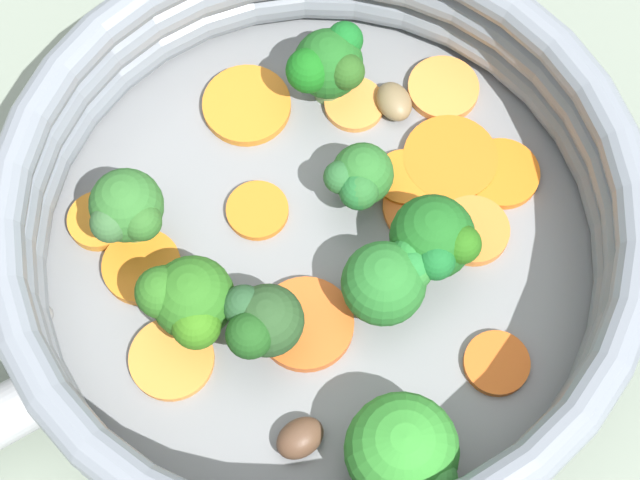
# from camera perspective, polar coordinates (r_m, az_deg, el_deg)

# --- Properties ---
(ground_plane) EXTENTS (4.00, 4.00, 0.00)m
(ground_plane) POSITION_cam_1_polar(r_m,az_deg,el_deg) (0.51, -0.00, -1.31)
(ground_plane) COLOR gray
(skillet) EXTENTS (0.27, 0.27, 0.02)m
(skillet) POSITION_cam_1_polar(r_m,az_deg,el_deg) (0.51, -0.00, -0.99)
(skillet) COLOR gray
(skillet) RESTS_ON ground_plane
(skillet_rim_wall) EXTENTS (0.29, 0.29, 0.06)m
(skillet_rim_wall) POSITION_cam_1_polar(r_m,az_deg,el_deg) (0.47, -0.00, 0.66)
(skillet_rim_wall) COLOR slate
(skillet_rim_wall) RESTS_ON skillet
(skillet_rivet_left) EXTENTS (0.01, 0.01, 0.01)m
(skillet_rivet_left) POSITION_cam_1_polar(r_m,az_deg,el_deg) (0.50, -14.52, -3.87)
(skillet_rivet_left) COLOR gray
(skillet_rivet_left) RESTS_ON skillet
(skillet_rivet_right) EXTENTS (0.01, 0.01, 0.01)m
(skillet_rivet_right) POSITION_cam_1_polar(r_m,az_deg,el_deg) (0.48, -10.92, -11.00)
(skillet_rivet_right) COLOR gray
(skillet_rivet_right) RESTS_ON skillet
(carrot_slice_0) EXTENTS (0.04, 0.04, 0.01)m
(carrot_slice_0) POSITION_cam_1_polar(r_m,az_deg,el_deg) (0.54, 6.59, 8.02)
(carrot_slice_0) COLOR orange
(carrot_slice_0) RESTS_ON skillet
(carrot_slice_1) EXTENTS (0.06, 0.06, 0.01)m
(carrot_slice_1) POSITION_cam_1_polar(r_m,az_deg,el_deg) (0.52, 6.95, 4.30)
(carrot_slice_1) COLOR orange
(carrot_slice_1) RESTS_ON skillet
(carrot_slice_2) EXTENTS (0.04, 0.04, 0.00)m
(carrot_slice_2) POSITION_cam_1_polar(r_m,az_deg,el_deg) (0.49, 9.40, -6.51)
(carrot_slice_2) COLOR orange
(carrot_slice_2) RESTS_ON skillet
(carrot_slice_3) EXTENTS (0.05, 0.05, 0.00)m
(carrot_slice_3) POSITION_cam_1_polar(r_m,az_deg,el_deg) (0.51, 5.74, 1.79)
(carrot_slice_3) COLOR orange
(carrot_slice_3) RESTS_ON skillet
(carrot_slice_4) EXTENTS (0.03, 0.03, 0.01)m
(carrot_slice_4) POSITION_cam_1_polar(r_m,az_deg,el_deg) (0.51, -11.72, 1.00)
(carrot_slice_4) COLOR orange
(carrot_slice_4) RESTS_ON skillet
(carrot_slice_5) EXTENTS (0.04, 0.04, 0.00)m
(carrot_slice_5) POSITION_cam_1_polar(r_m,az_deg,el_deg) (0.53, 1.84, 7.25)
(carrot_slice_5) COLOR orange
(carrot_slice_5) RESTS_ON skillet
(carrot_slice_6) EXTENTS (0.04, 0.04, 0.01)m
(carrot_slice_6) POSITION_cam_1_polar(r_m,az_deg,el_deg) (0.51, 8.16, 0.50)
(carrot_slice_6) COLOR orange
(carrot_slice_6) RESTS_ON skillet
(carrot_slice_7) EXTENTS (0.05, 0.05, 0.01)m
(carrot_slice_7) POSITION_cam_1_polar(r_m,az_deg,el_deg) (0.48, -0.77, -4.50)
(carrot_slice_7) COLOR orange
(carrot_slice_7) RESTS_ON skillet
(carrot_slice_8) EXTENTS (0.04, 0.04, 0.00)m
(carrot_slice_8) POSITION_cam_1_polar(r_m,az_deg,el_deg) (0.49, -7.92, -6.29)
(carrot_slice_8) COLOR orange
(carrot_slice_8) RESTS_ON skillet
(carrot_slice_9) EXTENTS (0.05, 0.05, 0.00)m
(carrot_slice_9) POSITION_cam_1_polar(r_m,az_deg,el_deg) (0.52, 9.67, 3.52)
(carrot_slice_9) COLOR orange
(carrot_slice_9) RESTS_ON skillet
(carrot_slice_10) EXTENTS (0.06, 0.06, 0.00)m
(carrot_slice_10) POSITION_cam_1_polar(r_m,az_deg,el_deg) (0.53, -3.93, 7.19)
(carrot_slice_10) COLOR orange
(carrot_slice_10) RESTS_ON skillet
(carrot_slice_11) EXTENTS (0.04, 0.04, 0.00)m
(carrot_slice_11) POSITION_cam_1_polar(r_m,az_deg,el_deg) (0.51, -3.36, 1.59)
(carrot_slice_11) COLOR orange
(carrot_slice_11) RESTS_ON skillet
(carrot_slice_12) EXTENTS (0.03, 0.03, 0.01)m
(carrot_slice_12) POSITION_cam_1_polar(r_m,az_deg,el_deg) (0.51, 4.55, 3.29)
(carrot_slice_12) COLOR orange
(carrot_slice_12) RESTS_ON skillet
(carrot_slice_13) EXTENTS (0.05, 0.05, 0.01)m
(carrot_slice_13) POSITION_cam_1_polar(r_m,az_deg,el_deg) (0.50, -9.48, -1.41)
(carrot_slice_13) COLOR orange
(carrot_slice_13) RESTS_ON skillet
(broccoli_floret_0) EXTENTS (0.03, 0.03, 0.04)m
(broccoli_floret_0) POSITION_cam_1_polar(r_m,az_deg,el_deg) (0.49, 2.14, 3.23)
(broccoli_floret_0) COLOR #83A86D
(broccoli_floret_0) RESTS_ON skillet
(broccoli_floret_1) EXTENTS (0.04, 0.04, 0.05)m
(broccoli_floret_1) POSITION_cam_1_polar(r_m,az_deg,el_deg) (0.46, -7.12, -3.19)
(broccoli_floret_1) COLOR #76A260
(broccoli_floret_1) RESTS_ON skillet
(broccoli_floret_2) EXTENTS (0.05, 0.05, 0.05)m
(broccoli_floret_2) POSITION_cam_1_polar(r_m,az_deg,el_deg) (0.45, 4.53, -11.41)
(broccoli_floret_2) COLOR #70974F
(broccoli_floret_2) RESTS_ON skillet
(broccoli_floret_3) EXTENTS (0.04, 0.04, 0.05)m
(broccoli_floret_3) POSITION_cam_1_polar(r_m,az_deg,el_deg) (0.46, -3.14, -4.37)
(broccoli_floret_3) COLOR #7FB068
(broccoli_floret_3) RESTS_ON skillet
(broccoli_floret_4) EXTENTS (0.04, 0.04, 0.04)m
(broccoli_floret_4) POSITION_cam_1_polar(r_m,az_deg,el_deg) (0.51, 0.44, 9.34)
(broccoli_floret_4) COLOR #668C50
(broccoli_floret_4) RESTS_ON skillet
(broccoli_floret_5) EXTENTS (0.04, 0.04, 0.04)m
(broccoli_floret_5) POSITION_cam_1_polar(r_m,az_deg,el_deg) (0.47, 3.75, -2.15)
(broccoli_floret_5) COLOR #688651
(broccoli_floret_5) RESTS_ON skillet
(broccoli_floret_6) EXTENTS (0.04, 0.04, 0.05)m
(broccoli_floret_6) POSITION_cam_1_polar(r_m,az_deg,el_deg) (0.48, -10.24, 1.55)
(broccoli_floret_6) COLOR olive
(broccoli_floret_6) RESTS_ON skillet
(broccoli_floret_7) EXTENTS (0.04, 0.04, 0.05)m
(broccoli_floret_7) POSITION_cam_1_polar(r_m,az_deg,el_deg) (0.48, 6.13, -0.00)
(broccoli_floret_7) COLOR #80B36A
(broccoli_floret_7) RESTS_ON skillet
(mushroom_piece_0) EXTENTS (0.03, 0.03, 0.01)m
(mushroom_piece_0) POSITION_cam_1_polar(r_m,az_deg,el_deg) (0.47, -1.08, -10.51)
(mushroom_piece_0) COLOR brown
(mushroom_piece_0) RESTS_ON skillet
(mushroom_piece_1) EXTENTS (0.03, 0.03, 0.01)m
(mushroom_piece_1) POSITION_cam_1_polar(r_m,az_deg,el_deg) (0.53, 3.97, 7.38)
(mushroom_piece_1) COLOR olive
(mushroom_piece_1) RESTS_ON skillet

